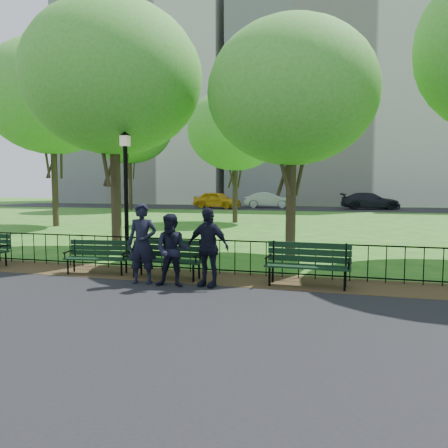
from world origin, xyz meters
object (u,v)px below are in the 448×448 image
(park_bench_left_a, at_px, (99,253))
(person_mid, at_px, (172,250))
(park_bench_main, at_px, (158,253))
(person_right, at_px, (208,247))
(tree_near_w, at_px, (113,79))
(tree_near_e, at_px, (292,93))
(sedan_silver, at_px, (269,200))
(taxi, at_px, (217,200))
(tree_mid_w, at_px, (52,97))
(lamppost, at_px, (126,190))
(park_bench_right_a, at_px, (308,260))
(tree_far_w, at_px, (129,127))
(person_left, at_px, (142,243))
(tree_far_c, at_px, (235,130))
(sedan_dark, at_px, (370,201))

(park_bench_left_a, relative_size, person_mid, 1.03)
(park_bench_main, bearing_deg, person_right, -17.03)
(tree_near_w, relative_size, tree_near_e, 1.15)
(park_bench_left_a, height_order, sedan_silver, sedan_silver)
(tree_near_e, height_order, taxi, tree_near_e)
(park_bench_main, bearing_deg, tree_mid_w, 137.70)
(lamppost, bearing_deg, park_bench_left_a, -78.83)
(park_bench_right_a, height_order, lamppost, lamppost)
(tree_mid_w, height_order, sedan_silver, tree_mid_w)
(lamppost, bearing_deg, park_bench_main, -49.12)
(lamppost, height_order, taxi, lamppost)
(tree_far_w, bearing_deg, person_mid, -60.76)
(taxi, bearing_deg, person_right, -149.61)
(lamppost, bearing_deg, person_right, -39.92)
(tree_far_w, relative_size, person_left, 5.88)
(tree_near_w, xyz_separation_m, person_right, (4.87, -4.62, -5.04))
(park_bench_left_a, distance_m, tree_near_e, 7.63)
(lamppost, distance_m, person_left, 3.97)
(lamppost, xyz_separation_m, sedan_silver, (-0.87, 31.31, -1.33))
(tree_mid_w, distance_m, tree_far_w, 15.79)
(sedan_silver, bearing_deg, tree_near_w, 173.86)
(tree_mid_w, xyz_separation_m, sedan_silver, (8.15, 22.64, -6.29))
(tree_near_e, bearing_deg, tree_far_w, 127.82)
(tree_far_c, distance_m, sedan_dark, 20.32)
(tree_far_w, bearing_deg, sedan_dark, 18.94)
(person_left, height_order, person_mid, person_left)
(sedan_dark, bearing_deg, park_bench_main, 161.85)
(park_bench_right_a, bearing_deg, person_mid, -161.15)
(person_mid, height_order, person_right, person_right)
(taxi, bearing_deg, tree_far_c, -145.44)
(park_bench_right_a, xyz_separation_m, tree_far_w, (-18.23, 26.49, 6.97))
(park_bench_right_a, xyz_separation_m, person_right, (-2.17, -0.62, 0.29))
(person_left, distance_m, person_mid, 0.81)
(person_mid, xyz_separation_m, sedan_dark, (5.97, 34.67, -0.03))
(park_bench_left_a, distance_m, tree_mid_w, 16.00)
(park_bench_left_a, xyz_separation_m, sedan_dark, (8.37, 33.80, 0.27))
(park_bench_right_a, height_order, tree_near_w, tree_near_w)
(tree_far_c, distance_m, sedan_silver, 18.27)
(park_bench_left_a, height_order, person_left, person_left)
(tree_near_w, bearing_deg, sedan_dark, 71.28)
(park_bench_right_a, distance_m, sedan_dark, 33.93)
(park_bench_main, relative_size, sedan_silver, 0.38)
(tree_mid_w, height_order, person_left, tree_mid_w)
(park_bench_left_a, relative_size, person_left, 0.91)
(tree_near_w, relative_size, tree_far_w, 0.78)
(park_bench_right_a, distance_m, lamppost, 6.45)
(person_mid, bearing_deg, park_bench_right_a, 8.14)
(lamppost, height_order, tree_mid_w, tree_mid_w)
(park_bench_main, bearing_deg, park_bench_left_a, 179.53)
(tree_mid_w, distance_m, person_left, 17.35)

